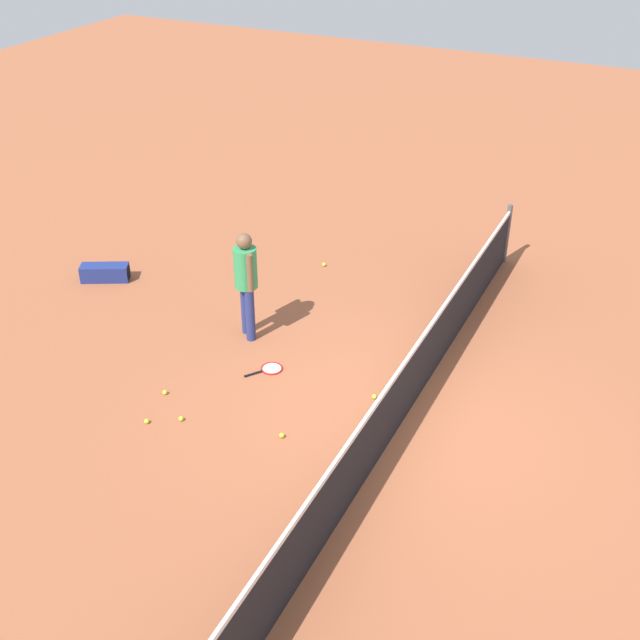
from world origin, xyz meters
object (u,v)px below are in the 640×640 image
object	(u,v)px
tennis_racket_near_player	(270,369)
tennis_ball_midcourt	(282,435)
player_near_side	(246,277)
equipment_bag	(107,273)
tennis_ball_stray_left	(147,421)
tennis_ball_near_player	(181,419)
tennis_ball_stray_right	(165,392)
tennis_ball_baseline	(324,265)
tennis_ball_by_net	(375,397)

from	to	relation	value
tennis_racket_near_player	tennis_ball_midcourt	bearing A→B (deg)	34.75
player_near_side	tennis_ball_midcourt	size ratio (longest dim) A/B	25.76
player_near_side	equipment_bag	size ratio (longest dim) A/B	2.03
equipment_bag	tennis_ball_stray_left	bearing A→B (deg)	45.59
tennis_racket_near_player	tennis_ball_near_player	xyz separation A→B (m)	(1.51, -0.48, 0.02)
player_near_side	tennis_ball_stray_right	distance (m)	2.05
tennis_ball_midcourt	tennis_ball_baseline	distance (m)	4.68
player_near_side	tennis_ball_stray_right	world-z (taller)	player_near_side
tennis_ball_midcourt	tennis_ball_stray_right	distance (m)	1.86
tennis_ball_near_player	tennis_ball_baseline	xyz separation A→B (m)	(-4.69, -0.20, 0.00)
tennis_ball_stray_left	tennis_ball_stray_right	size ratio (longest dim) A/B	1.00
tennis_racket_near_player	equipment_bag	xyz separation A→B (m)	(-1.11, -3.77, 0.13)
tennis_racket_near_player	equipment_bag	bearing A→B (deg)	-106.45
tennis_ball_near_player	tennis_racket_near_player	bearing A→B (deg)	162.47
player_near_side	tennis_ball_stray_left	xyz separation A→B (m)	(2.40, -0.12, -0.98)
tennis_ball_midcourt	equipment_bag	size ratio (longest dim) A/B	0.08
tennis_ball_midcourt	tennis_ball_stray_left	world-z (taller)	same
tennis_ball_baseline	equipment_bag	bearing A→B (deg)	-56.30
tennis_ball_stray_left	equipment_bag	world-z (taller)	equipment_bag
tennis_ball_stray_left	player_near_side	bearing A→B (deg)	177.03
tennis_ball_by_net	tennis_racket_near_player	bearing A→B (deg)	-89.22
tennis_ball_stray_right	tennis_ball_by_net	bearing A→B (deg)	114.00
equipment_bag	tennis_ball_by_net	bearing A→B (deg)	78.51
tennis_ball_near_player	tennis_ball_stray_right	xyz separation A→B (m)	(-0.38, -0.52, 0.00)
tennis_ball_by_net	tennis_ball_stray_right	xyz separation A→B (m)	(1.16, -2.60, 0.00)
tennis_ball_midcourt	equipment_bag	world-z (taller)	equipment_bag
tennis_ball_baseline	player_near_side	bearing A→B (deg)	-1.02
tennis_ball_midcourt	tennis_ball_baseline	xyz separation A→B (m)	(-4.42, -1.54, 0.00)
tennis_ball_by_net	tennis_ball_stray_left	size ratio (longest dim) A/B	1.00
tennis_racket_near_player	tennis_ball_stray_right	world-z (taller)	tennis_ball_stray_right
tennis_racket_near_player	tennis_ball_stray_right	xyz separation A→B (m)	(1.14, -1.00, 0.02)
tennis_ball_by_net	tennis_ball_stray_right	bearing A→B (deg)	-66.00
equipment_bag	tennis_ball_baseline	bearing A→B (deg)	123.70
tennis_ball_baseline	tennis_racket_near_player	bearing A→B (deg)	12.03
player_near_side	tennis_racket_near_player	size ratio (longest dim) A/B	2.97
tennis_racket_near_player	tennis_ball_by_net	xyz separation A→B (m)	(-0.02, 1.60, 0.02)
player_near_side	equipment_bag	bearing A→B (deg)	-98.64
player_near_side	tennis_racket_near_player	world-z (taller)	player_near_side
player_near_side	tennis_ball_near_player	bearing A→B (deg)	6.44
tennis_racket_near_player	tennis_ball_midcourt	distance (m)	1.51
tennis_ball_baseline	equipment_bag	world-z (taller)	equipment_bag
tennis_ball_midcourt	tennis_ball_stray_left	xyz separation A→B (m)	(0.52, -1.71, 0.00)
tennis_ball_baseline	tennis_ball_stray_right	distance (m)	4.33
tennis_ball_near_player	tennis_ball_midcourt	distance (m)	1.36
tennis_ball_by_net	equipment_bag	xyz separation A→B (m)	(-1.09, -5.37, 0.11)
player_near_side	tennis_ball_baseline	size ratio (longest dim) A/B	25.76
tennis_ball_near_player	tennis_ball_midcourt	size ratio (longest dim) A/B	1.00
tennis_ball_by_net	tennis_ball_stray_left	bearing A→B (deg)	-54.03
tennis_racket_near_player	tennis_ball_stray_left	world-z (taller)	tennis_ball_stray_left
tennis_ball_by_net	tennis_ball_stray_right	distance (m)	2.85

